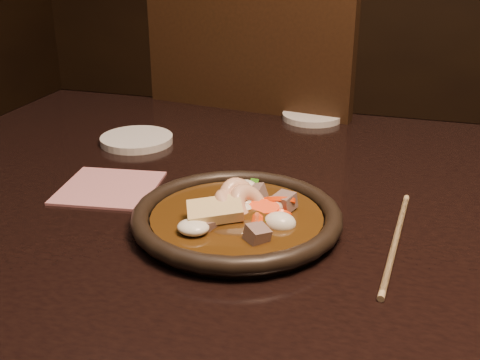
# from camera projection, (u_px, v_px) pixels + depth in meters

# --- Properties ---
(table) EXTENTS (1.60, 0.90, 0.75)m
(table) POSITION_uv_depth(u_px,v_px,m) (397.00, 266.00, 0.82)
(table) COLOR black
(table) RESTS_ON floor
(chair) EXTENTS (0.52, 0.52, 0.98)m
(chair) POSITION_uv_depth(u_px,v_px,m) (269.00, 181.00, 1.45)
(chair) COLOR black
(chair) RESTS_ON floor
(plate) EXTENTS (0.27, 0.27, 0.03)m
(plate) POSITION_uv_depth(u_px,v_px,m) (237.00, 218.00, 0.76)
(plate) COLOR black
(plate) RESTS_ON table
(stirfry) EXTENTS (0.14, 0.16, 0.06)m
(stirfry) POSITION_uv_depth(u_px,v_px,m) (240.00, 214.00, 0.76)
(stirfry) COLOR #361F09
(stirfry) RESTS_ON plate
(soy_dish) EXTENTS (0.09, 0.09, 0.01)m
(soy_dish) POSITION_uv_depth(u_px,v_px,m) (264.00, 221.00, 0.77)
(soy_dish) COLOR silver
(soy_dish) RESTS_ON table
(saucer_left) EXTENTS (0.13, 0.13, 0.01)m
(saucer_left) POSITION_uv_depth(u_px,v_px,m) (137.00, 140.00, 1.06)
(saucer_left) COLOR silver
(saucer_left) RESTS_ON table
(saucer_right) EXTENTS (0.12, 0.12, 0.01)m
(saucer_right) POSITION_uv_depth(u_px,v_px,m) (312.00, 116.00, 1.19)
(saucer_right) COLOR silver
(saucer_right) RESTS_ON table
(chopsticks) EXTENTS (0.02, 0.26, 0.01)m
(chopsticks) POSITION_uv_depth(u_px,v_px,m) (396.00, 240.00, 0.73)
(chopsticks) COLOR tan
(chopsticks) RESTS_ON table
(napkin) EXTENTS (0.15, 0.15, 0.00)m
(napkin) POSITION_uv_depth(u_px,v_px,m) (109.00, 188.00, 0.88)
(napkin) COLOR #AE6B6F
(napkin) RESTS_ON table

